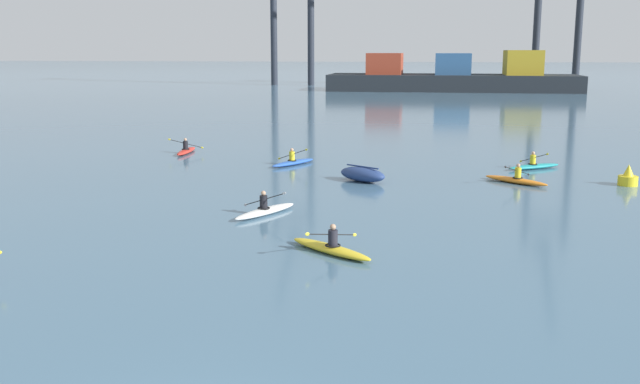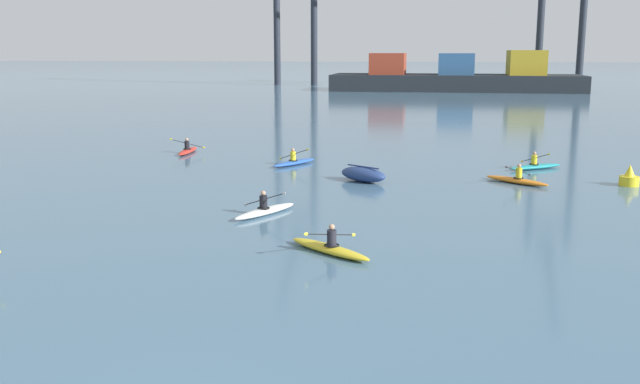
{
  "view_description": "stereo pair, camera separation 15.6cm",
  "coord_description": "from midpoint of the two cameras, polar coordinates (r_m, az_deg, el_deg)",
  "views": [
    {
      "loc": [
        3.6,
        -9.14,
        6.23
      ],
      "look_at": [
        -0.96,
        18.71,
        0.6
      ],
      "focal_mm": 39.86,
      "sensor_mm": 36.0,
      "label": 1
    },
    {
      "loc": [
        3.75,
        -9.11,
        6.23
      ],
      "look_at": [
        -0.96,
        18.71,
        0.6
      ],
      "focal_mm": 39.86,
      "sensor_mm": 36.0,
      "label": 2
    }
  ],
  "objects": [
    {
      "name": "kayak_orange",
      "position": [
        35.19,
        15.34,
        0.97
      ],
      "size": [
        3.04,
        2.58,
        0.98
      ],
      "color": "orange",
      "rests_on": "ground"
    },
    {
      "name": "kayak_blue",
      "position": [
        39.39,
        -2.29,
        2.43
      ],
      "size": [
        2.2,
        3.25,
        1.03
      ],
      "color": "#2856B2",
      "rests_on": "ground"
    },
    {
      "name": "channel_buoy",
      "position": [
        36.34,
        23.38,
        1.05
      ],
      "size": [
        0.9,
        0.9,
        1.0
      ],
      "color": "yellow",
      "rests_on": "ground"
    },
    {
      "name": "capsized_dinghy",
      "position": [
        34.4,
        3.3,
        1.42
      ],
      "size": [
        2.77,
        2.36,
        0.76
      ],
      "color": "navy",
      "rests_on": "ground"
    },
    {
      "name": "kayak_white",
      "position": [
        27.53,
        -4.58,
        -1.46
      ],
      "size": [
        2.08,
        3.3,
        1.04
      ],
      "color": "silver",
      "rests_on": "ground"
    },
    {
      "name": "kayak_red",
      "position": [
        44.7,
        -10.8,
        3.3
      ],
      "size": [
        2.24,
        3.43,
        0.95
      ],
      "color": "red",
      "rests_on": "ground"
    },
    {
      "name": "container_barge",
      "position": [
        115.19,
        10.61,
        9.05
      ],
      "size": [
        38.76,
        11.1,
        6.3
      ],
      "color": "#1E2328",
      "rests_on": "ground"
    },
    {
      "name": "kayak_teal",
      "position": [
        39.69,
        16.68,
        2.03
      ],
      "size": [
        3.14,
        2.43,
        1.02
      ],
      "color": "teal",
      "rests_on": "ground"
    },
    {
      "name": "kayak_yellow",
      "position": [
        22.27,
        0.68,
        -4.5
      ],
      "size": [
        3.07,
        2.53,
        0.95
      ],
      "color": "yellow",
      "rests_on": "ground"
    }
  ]
}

